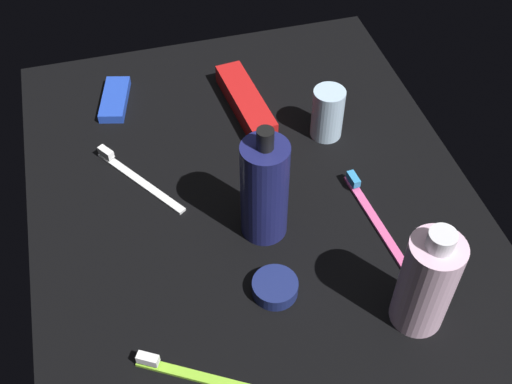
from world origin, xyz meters
The scene contains 10 objects.
ground_plane centered at (0.00, 0.00, -0.60)cm, with size 84.00×64.00×1.20cm, color black.
lotion_bottle centered at (-4.25, 0.35, 8.05)cm, with size 6.37×6.37×18.51cm.
bodywash_bottle centered at (-22.74, -14.52, 7.45)cm, with size 6.58×6.58×16.52cm.
deodorant_stick centered at (11.83, -14.77, 4.29)cm, with size 4.99×4.99×8.59cm, color silver.
toothbrush_white centered at (9.90, 16.08, 0.61)cm, with size 15.60×11.05×2.10cm.
toothbrush_lime centered at (-23.88, 13.23, 0.61)cm, with size 10.11×16.15×2.10cm.
toothbrush_pink centered at (-6.10, -15.41, 0.61)cm, with size 18.03×2.82×2.10cm.
toothpaste_box_red centered at (21.02, -3.93, 1.60)cm, with size 17.60×4.40×3.20cm, color red.
snack_bar_blue centered at (28.31, 16.82, 0.75)cm, with size 10.40×4.00×1.50cm, color blue.
cream_tin_left centered at (-14.74, 1.49, 1.00)cm, with size 5.96×5.96×1.99cm, color navy.
Camera 1 is at (-57.97, 15.80, 70.08)cm, focal length 44.85 mm.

